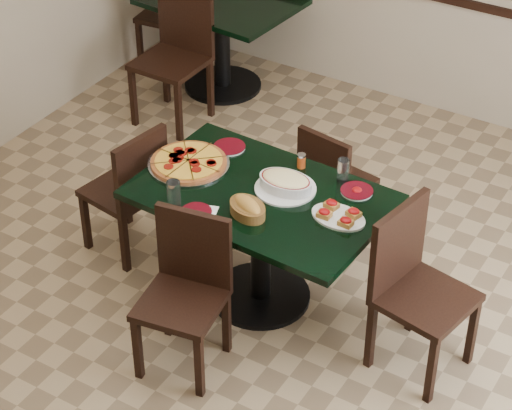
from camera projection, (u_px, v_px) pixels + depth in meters
The scene contains 20 objects.
floor at pixel (253, 316), 5.75m from camera, with size 5.50×5.50×0.00m, color #8C7350.
main_table at pixel (261, 220), 5.55m from camera, with size 1.40×0.94×0.75m.
back_table at pixel (222, 26), 7.62m from camera, with size 1.18×0.90×0.75m.
chair_far at pixel (332, 180), 6.09m from camera, with size 0.43×0.43×0.80m.
chair_near at pixel (187, 284), 5.22m from camera, with size 0.48×0.48×0.89m.
chair_right at pixel (413, 280), 5.18m from camera, with size 0.52×0.52×0.96m.
chair_left at pixel (131, 186), 5.96m from camera, with size 0.47×0.47×0.87m.
back_chair_near at pixel (177, 47), 7.25m from camera, with size 0.47×0.47×1.00m.
back_chair_left at pixel (180, 8), 7.86m from camera, with size 0.49×0.49×0.95m.
pepperoni_pizza at pixel (189, 162), 5.66m from camera, with size 0.47×0.47×0.04m.
lasagna_casserole at pixel (286, 183), 5.45m from camera, with size 0.34×0.34×0.09m.
bread_basket at pixel (248, 208), 5.27m from camera, with size 0.28×0.25×0.10m.
bruschetta_platter at pixel (338, 215), 5.25m from camera, with size 0.33×0.24×0.05m.
side_plate_near at pixel (196, 212), 5.29m from camera, with size 0.17×0.17×0.02m.
side_plate_far_r at pixel (357, 191), 5.45m from camera, with size 0.18×0.18×0.03m.
side_plate_far_l at pixel (229, 147), 5.81m from camera, with size 0.19×0.19×0.02m.
napkin_setting at pixel (203, 213), 5.29m from camera, with size 0.18×0.18×0.01m.
water_glass_a at pixel (343, 171), 5.50m from camera, with size 0.07×0.07×0.14m, color white.
water_glass_b at pixel (174, 194), 5.30m from camera, with size 0.07×0.07×0.16m, color white.
pepper_shaker at pixel (301, 161), 5.63m from camera, with size 0.05×0.05×0.09m.
Camera 1 is at (2.22, -3.64, 3.90)m, focal length 70.00 mm.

